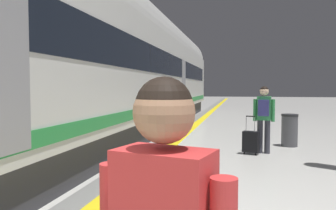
# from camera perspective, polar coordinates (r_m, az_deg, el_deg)

# --- Properties ---
(safety_line_strip) EXTENTS (0.36, 80.00, 0.01)m
(safety_line_strip) POSITION_cam_1_polar(r_m,az_deg,el_deg) (10.45, 1.54, -6.07)
(safety_line_strip) COLOR yellow
(safety_line_strip) RESTS_ON ground
(tactile_edge_band) EXTENTS (0.58, 80.00, 0.01)m
(tactile_edge_band) POSITION_cam_1_polar(r_m,az_deg,el_deg) (10.51, -0.14, -6.02)
(tactile_edge_band) COLOR slate
(tactile_edge_band) RESTS_ON ground
(high_speed_train) EXTENTS (2.94, 34.26, 4.97)m
(high_speed_train) POSITION_cam_1_polar(r_m,az_deg,el_deg) (9.35, -13.21, 8.16)
(high_speed_train) COLOR #38383D
(high_speed_train) RESTS_ON ground
(passenger_near) EXTENTS (0.52, 0.36, 1.69)m
(passenger_near) POSITION_cam_1_polar(r_m,az_deg,el_deg) (8.63, 16.18, -1.44)
(passenger_near) COLOR #383842
(passenger_near) RESTS_ON ground
(suitcase_near) EXTENTS (0.43, 0.32, 0.96)m
(suitcase_near) POSITION_cam_1_polar(r_m,az_deg,el_deg) (8.49, 14.05, -6.14)
(suitcase_near) COLOR black
(suitcase_near) RESTS_ON ground
(waste_bin) EXTENTS (0.46, 0.46, 0.91)m
(waste_bin) POSITION_cam_1_polar(r_m,az_deg,el_deg) (9.94, 20.19, -4.08)
(waste_bin) COLOR #4C4C51
(waste_bin) RESTS_ON ground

